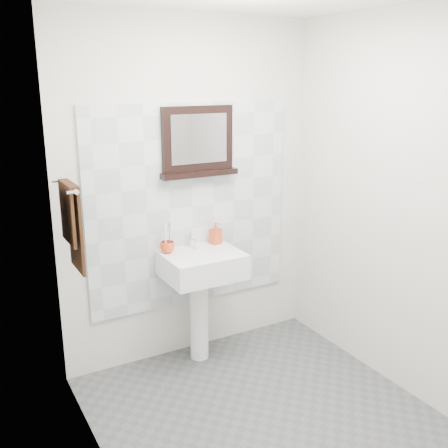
# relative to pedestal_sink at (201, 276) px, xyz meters

# --- Properties ---
(floor) EXTENTS (2.00, 2.20, 0.01)m
(floor) POSITION_rel_pedestal_sink_xyz_m (0.03, -0.87, -0.68)
(floor) COLOR #4E5153
(floor) RESTS_ON ground
(back_wall) EXTENTS (2.00, 0.01, 2.50)m
(back_wall) POSITION_rel_pedestal_sink_xyz_m (0.03, 0.23, 0.57)
(back_wall) COLOR silver
(back_wall) RESTS_ON ground
(front_wall) EXTENTS (2.00, 0.01, 2.50)m
(front_wall) POSITION_rel_pedestal_sink_xyz_m (0.03, -1.97, 0.57)
(front_wall) COLOR silver
(front_wall) RESTS_ON ground
(left_wall) EXTENTS (0.01, 2.20, 2.50)m
(left_wall) POSITION_rel_pedestal_sink_xyz_m (-0.97, -0.87, 0.57)
(left_wall) COLOR silver
(left_wall) RESTS_ON ground
(right_wall) EXTENTS (0.01, 2.20, 2.50)m
(right_wall) POSITION_rel_pedestal_sink_xyz_m (1.03, -0.87, 0.57)
(right_wall) COLOR silver
(right_wall) RESTS_ON ground
(splashback) EXTENTS (1.60, 0.02, 1.50)m
(splashback) POSITION_rel_pedestal_sink_xyz_m (0.03, 0.21, 0.47)
(splashback) COLOR silver
(splashback) RESTS_ON back_wall
(pedestal_sink) EXTENTS (0.55, 0.44, 0.96)m
(pedestal_sink) POSITION_rel_pedestal_sink_xyz_m (0.00, 0.00, 0.00)
(pedestal_sink) COLOR white
(pedestal_sink) RESTS_ON ground
(toothbrush_cup) EXTENTS (0.13, 0.13, 0.08)m
(toothbrush_cup) POSITION_rel_pedestal_sink_xyz_m (-0.21, 0.11, 0.22)
(toothbrush_cup) COLOR #EB471B
(toothbrush_cup) RESTS_ON pedestal_sink
(toothbrushes) EXTENTS (0.05, 0.04, 0.21)m
(toothbrushes) POSITION_rel_pedestal_sink_xyz_m (-0.21, 0.12, 0.31)
(toothbrushes) COLOR white
(toothbrushes) RESTS_ON toothbrush_cup
(soap_dispenser) EXTENTS (0.09, 0.09, 0.16)m
(soap_dispenser) POSITION_rel_pedestal_sink_xyz_m (0.19, 0.13, 0.27)
(soap_dispenser) COLOR red
(soap_dispenser) RESTS_ON pedestal_sink
(framed_mirror) EXTENTS (0.59, 0.11, 0.50)m
(framed_mirror) POSITION_rel_pedestal_sink_xyz_m (0.08, 0.19, 0.94)
(framed_mirror) COLOR black
(framed_mirror) RESTS_ON back_wall
(towel_bar) EXTENTS (0.07, 0.40, 0.03)m
(towel_bar) POSITION_rel_pedestal_sink_xyz_m (-0.91, -0.08, 0.77)
(towel_bar) COLOR silver
(towel_bar) RESTS_ON left_wall
(hand_towel) EXTENTS (0.06, 0.30, 0.55)m
(hand_towel) POSITION_rel_pedestal_sink_xyz_m (-0.91, -0.08, 0.56)
(hand_towel) COLOR black
(hand_towel) RESTS_ON towel_bar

